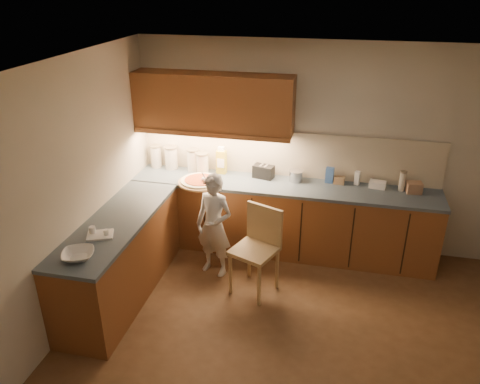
{
  "coord_description": "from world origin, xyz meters",
  "views": [
    {
      "loc": [
        0.27,
        -3.51,
        3.26
      ],
      "look_at": [
        -0.8,
        1.2,
        1.0
      ],
      "focal_mm": 35.0,
      "sensor_mm": 36.0,
      "label": 1
    }
  ],
  "objects_px": {
    "oil_jug": "(221,161)",
    "toaster": "(264,172)",
    "wooden_chair": "(258,244)",
    "pizza_on_board": "(200,181)",
    "child": "(214,225)"
  },
  "relations": [
    {
      "from": "pizza_on_board",
      "to": "wooden_chair",
      "type": "relative_size",
      "value": 0.55
    },
    {
      "from": "wooden_chair",
      "to": "toaster",
      "type": "bearing_deg",
      "value": 119.29
    },
    {
      "from": "wooden_chair",
      "to": "toaster",
      "type": "relative_size",
      "value": 3.52
    },
    {
      "from": "child",
      "to": "toaster",
      "type": "height_order",
      "value": "child"
    },
    {
      "from": "pizza_on_board",
      "to": "child",
      "type": "xyz_separation_m",
      "value": [
        0.31,
        -0.49,
        -0.32
      ]
    },
    {
      "from": "pizza_on_board",
      "to": "toaster",
      "type": "distance_m",
      "value": 0.81
    },
    {
      "from": "pizza_on_board",
      "to": "wooden_chair",
      "type": "height_order",
      "value": "pizza_on_board"
    },
    {
      "from": "wooden_chair",
      "to": "oil_jug",
      "type": "height_order",
      "value": "oil_jug"
    },
    {
      "from": "pizza_on_board",
      "to": "toaster",
      "type": "relative_size",
      "value": 1.95
    },
    {
      "from": "pizza_on_board",
      "to": "oil_jug",
      "type": "distance_m",
      "value": 0.43
    },
    {
      "from": "wooden_chair",
      "to": "child",
      "type": "bearing_deg",
      "value": -177.13
    },
    {
      "from": "child",
      "to": "toaster",
      "type": "xyz_separation_m",
      "value": [
        0.42,
        0.83,
        0.38
      ]
    },
    {
      "from": "oil_jug",
      "to": "pizza_on_board",
      "type": "bearing_deg",
      "value": -114.99
    },
    {
      "from": "oil_jug",
      "to": "toaster",
      "type": "bearing_deg",
      "value": -2.8
    },
    {
      "from": "wooden_chair",
      "to": "toaster",
      "type": "xyz_separation_m",
      "value": [
        -0.13,
        1.02,
        0.43
      ]
    }
  ]
}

